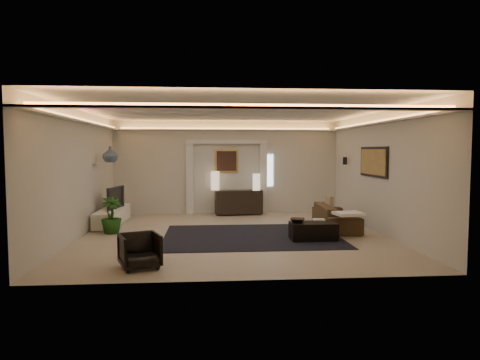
{
  "coord_description": "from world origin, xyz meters",
  "views": [
    {
      "loc": [
        -0.61,
        -9.81,
        1.98
      ],
      "look_at": [
        0.2,
        0.6,
        1.25
      ],
      "focal_mm": 31.71,
      "sensor_mm": 36.0,
      "label": 1
    }
  ],
  "objects": [
    {
      "name": "lamp_left",
      "position": [
        -0.37,
        3.25,
        1.09
      ],
      "size": [
        0.3,
        0.3,
        0.57
      ],
      "primitive_type": "cylinder",
      "rotation": [
        0.0,
        0.0,
        -0.18
      ],
      "color": "beige",
      "rests_on": "console"
    },
    {
      "name": "plant",
      "position": [
        -2.89,
        0.41,
        0.43
      ],
      "size": [
        0.68,
        0.68,
        0.87
      ],
      "primitive_type": "imported",
      "rotation": [
        0.0,
        0.0,
        0.61
      ],
      "color": "#1B4311",
      "rests_on": "ground"
    },
    {
      "name": "sofa",
      "position": [
        2.64,
        0.61,
        0.3
      ],
      "size": [
        2.11,
        0.92,
        0.6
      ],
      "primitive_type": "imported",
      "rotation": [
        0.0,
        0.0,
        1.52
      ],
      "color": "brown",
      "rests_on": "ground"
    },
    {
      "name": "painting_canvas",
      "position": [
        0.0,
        3.44,
        1.65
      ],
      "size": [
        0.62,
        0.02,
        0.62
      ],
      "primitive_type": "cube",
      "color": "#4C2D1E",
      "rests_on": "wall_back"
    },
    {
      "name": "lamp_right",
      "position": [
        0.89,
        3.04,
        1.09
      ],
      "size": [
        0.24,
        0.24,
        0.51
      ],
      "primitive_type": "cylinder",
      "rotation": [
        0.0,
        0.0,
        0.06
      ],
      "color": "beige",
      "rests_on": "console"
    },
    {
      "name": "bowl",
      "position": [
        1.39,
        -0.62,
        0.45
      ],
      "size": [
        0.41,
        0.41,
        0.08
      ],
      "primitive_type": "imported",
      "rotation": [
        0.0,
        0.0,
        -0.3
      ],
      "color": "#2E2117",
      "rests_on": "coffee_table"
    },
    {
      "name": "cove_soffit",
      "position": [
        0.0,
        0.0,
        2.62
      ],
      "size": [
        7.0,
        7.0,
        0.04
      ],
      "primitive_type": "cube",
      "color": "silver",
      "rests_on": "ceiling"
    },
    {
      "name": "art_panel_frame",
      "position": [
        3.47,
        0.3,
        1.7
      ],
      "size": [
        0.04,
        1.64,
        0.74
      ],
      "primitive_type": "cube",
      "color": "black",
      "rests_on": "wall_right"
    },
    {
      "name": "ginger_jar",
      "position": [
        -3.15,
        1.58,
        1.88
      ],
      "size": [
        0.49,
        0.49,
        0.41
      ],
      "primitive_type": "imported",
      "rotation": [
        0.0,
        0.0,
        -0.27
      ],
      "color": "slate",
      "rests_on": "wall_niche"
    },
    {
      "name": "daylight_slit",
      "position": [
        1.35,
        3.48,
        1.35
      ],
      "size": [
        0.25,
        0.03,
        1.0
      ],
      "primitive_type": "cube",
      "color": "white",
      "rests_on": "wall_back"
    },
    {
      "name": "coffee_table",
      "position": [
        1.72,
        -0.7,
        0.2
      ],
      "size": [
        1.01,
        0.56,
        0.37
      ],
      "primitive_type": "cube",
      "rotation": [
        0.0,
        0.0,
        -0.01
      ],
      "color": "black",
      "rests_on": "ground"
    },
    {
      "name": "wall_left",
      "position": [
        -3.5,
        0.0,
        1.45
      ],
      "size": [
        0.0,
        7.0,
        7.0
      ],
      "primitive_type": "plane",
      "rotation": [
        1.57,
        0.0,
        1.57
      ],
      "color": "beige",
      "rests_on": "ground"
    },
    {
      "name": "tv",
      "position": [
        -3.15,
        1.68,
        0.74
      ],
      "size": [
        1.02,
        0.33,
        0.59
      ],
      "primitive_type": "imported",
      "rotation": [
        0.0,
        0.0,
        1.37
      ],
      "color": "black",
      "rests_on": "media_ledge"
    },
    {
      "name": "figurine",
      "position": [
        -3.15,
        1.95,
        0.64
      ],
      "size": [
        0.2,
        0.2,
        0.41
      ],
      "primitive_type": "cylinder",
      "rotation": [
        0.0,
        0.0,
        -0.42
      ],
      "color": "#41301C",
      "rests_on": "media_ledge"
    },
    {
      "name": "wall_right",
      "position": [
        3.5,
        0.0,
        1.45
      ],
      "size": [
        0.0,
        7.0,
        7.0
      ],
      "primitive_type": "plane",
      "rotation": [
        1.57,
        0.0,
        -1.57
      ],
      "color": "beige",
      "rests_on": "ground"
    },
    {
      "name": "art_panel_gold",
      "position": [
        3.44,
        0.3,
        1.7
      ],
      "size": [
        0.02,
        1.5,
        0.62
      ],
      "primitive_type": "cube",
      "color": "tan",
      "rests_on": "wall_right"
    },
    {
      "name": "magazine",
      "position": [
        1.92,
        -0.43,
        0.42
      ],
      "size": [
        0.27,
        0.2,
        0.03
      ],
      "primitive_type": "cube",
      "rotation": [
        0.0,
        0.0,
        -0.06
      ],
      "color": "#F9F0CA",
      "rests_on": "coffee_table"
    },
    {
      "name": "wall_back",
      "position": [
        0.0,
        3.5,
        1.45
      ],
      "size": [
        7.0,
        0.0,
        7.0
      ],
      "primitive_type": "plane",
      "rotation": [
        1.57,
        0.0,
        0.0
      ],
      "color": "beige",
      "rests_on": "ground"
    },
    {
      "name": "wall_niche",
      "position": [
        -3.44,
        1.4,
        1.65
      ],
      "size": [
        0.1,
        0.55,
        0.04
      ],
      "primitive_type": "cube",
      "color": "silver",
      "rests_on": "wall_left"
    },
    {
      "name": "alcove_header",
      "position": [
        0.0,
        3.4,
        2.25
      ],
      "size": [
        2.52,
        0.2,
        0.12
      ],
      "primitive_type": "cube",
      "color": "silver",
      "rests_on": "wall_back"
    },
    {
      "name": "throw_blanket",
      "position": [
        2.58,
        -0.51,
        0.55
      ],
      "size": [
        0.68,
        0.58,
        0.07
      ],
      "primitive_type": "cube",
      "rotation": [
        0.0,
        0.0,
        0.15
      ],
      "color": "beige",
      "rests_on": "sofa"
    },
    {
      "name": "area_rug",
      "position": [
        0.4,
        -0.2,
        0.01
      ],
      "size": [
        4.0,
        3.0,
        0.01
      ],
      "primitive_type": "cube",
      "color": "black",
      "rests_on": "ground"
    },
    {
      "name": "media_ledge",
      "position": [
        -3.15,
        1.67,
        0.22
      ],
      "size": [
        0.56,
        2.18,
        0.41
      ],
      "primitive_type": "cube",
      "rotation": [
        0.0,
        0.0,
        -0.01
      ],
      "color": "white",
      "rests_on": "ground"
    },
    {
      "name": "pilaster_right",
      "position": [
        1.15,
        3.4,
        1.1
      ],
      "size": [
        0.22,
        0.2,
        2.2
      ],
      "primitive_type": "cube",
      "color": "silver",
      "rests_on": "ground"
    },
    {
      "name": "wall_sconce",
      "position": [
        3.38,
        2.2,
        1.68
      ],
      "size": [
        0.12,
        0.12,
        0.22
      ],
      "primitive_type": "cylinder",
      "color": "black",
      "rests_on": "wall_right"
    },
    {
      "name": "armchair",
      "position": [
        -1.75,
        -2.67,
        0.3
      ],
      "size": [
        0.83,
        0.84,
        0.59
      ],
      "primitive_type": "imported",
      "rotation": [
        0.0,
        0.0,
        0.38
      ],
      "color": "black",
      "rests_on": "ground"
    },
    {
      "name": "throw_pillow",
      "position": [
        2.73,
        1.5,
        0.55
      ],
      "size": [
        0.15,
        0.38,
        0.37
      ],
      "primitive_type": "cube",
      "rotation": [
        0.0,
        0.0,
        0.12
      ],
      "color": "tan",
      "rests_on": "sofa"
    },
    {
      "name": "pilaster_left",
      "position": [
        -1.15,
        3.4,
        1.1
      ],
      "size": [
        0.22,
        0.2,
        2.2
      ],
      "primitive_type": "cube",
      "color": "silver",
      "rests_on": "ground"
    },
    {
      "name": "floor",
      "position": [
        0.0,
        0.0,
        0.0
      ],
      "size": [
        7.0,
        7.0,
        0.0
      ],
      "primitive_type": "plane",
      "color": "#B8A38D",
      "rests_on": "ground"
    },
    {
      "name": "wall_front",
      "position": [
        0.0,
        -3.5,
        1.45
      ],
      "size": [
        7.0,
        0.0,
        7.0
      ],
      "primitive_type": "plane",
      "rotation": [
        -1.57,
        0.0,
        0.0
      ],
      "color": "beige",
      "rests_on": "ground"
    },
    {
      "name": "ceiling",
      "position": [
        0.0,
        0.0,
        2.9
      ],
      "size": [
        7.0,
        7.0,
        0.0
      ],
      "primitive_type": "plane",
      "rotation": [
        3.14,
        0.0,
        0.0
      ],
      "color": "white",
      "rests_on": "ground"
    },
    {
      "name": "painting_frame",
      "position": [
        0.0,
        3.47,
        1.65
      ],
      "size": [
        0.74,
        0.04,
        0.74
      ],
      "primitive_type": "cube",
      "color": "tan",
      "rests_on": "wall_back"
    },
    {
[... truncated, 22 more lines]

